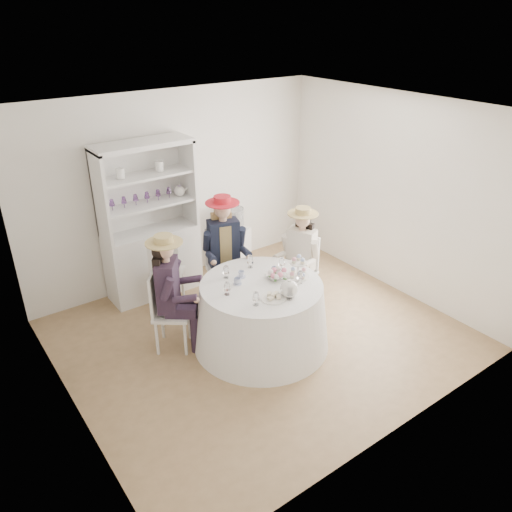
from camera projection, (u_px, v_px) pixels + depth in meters
ground at (261, 335)px, 6.16m from camera, size 4.50×4.50×0.00m
ceiling at (262, 111)px, 4.96m from camera, size 4.50×4.50×0.00m
wall_back at (177, 188)px, 7.01m from camera, size 4.50×0.00×4.50m
wall_front at (406, 315)px, 4.11m from camera, size 4.50×0.00×4.50m
wall_left at (56, 297)px, 4.38m from camera, size 0.00×4.50×4.50m
wall_right at (395, 195)px, 6.74m from camera, size 0.00×4.50×4.50m
tea_table at (261, 314)px, 5.84m from camera, size 1.61×1.61×0.81m
hutch at (151, 242)px, 6.79m from camera, size 1.38×0.78×2.14m
side_table at (233, 248)px, 7.63m from camera, size 0.54×0.54×0.64m
hatbox at (233, 219)px, 7.41m from camera, size 0.41×0.41×0.34m
guest_left at (170, 287)px, 5.60m from camera, size 0.62×0.59×1.45m
guest_mid at (224, 245)px, 6.45m from camera, size 0.58×0.63×1.53m
guest_right at (300, 252)px, 6.47m from camera, size 0.58×0.53×1.39m
spare_chair at (166, 272)px, 6.50m from camera, size 0.58×0.58×1.00m
teacup_a at (237, 281)px, 5.65m from camera, size 0.11×0.11×0.07m
teacup_b at (241, 274)px, 5.80m from camera, size 0.10×0.10×0.07m
teacup_c at (275, 271)px, 5.88m from camera, size 0.10×0.10×0.07m
flower_bowl at (275, 277)px, 5.77m from camera, size 0.24×0.24×0.05m
flower_arrangement at (278, 274)px, 5.71m from camera, size 0.17×0.17×0.06m
table_teapot at (289, 289)px, 5.40m from camera, size 0.28×0.20×0.21m
sandwich_plate at (273, 297)px, 5.37m from camera, size 0.28×0.28×0.06m
cupcake_stand at (298, 269)px, 5.78m from camera, size 0.27×0.27×0.25m
stemware_set at (261, 279)px, 5.63m from camera, size 0.93×0.93×0.15m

